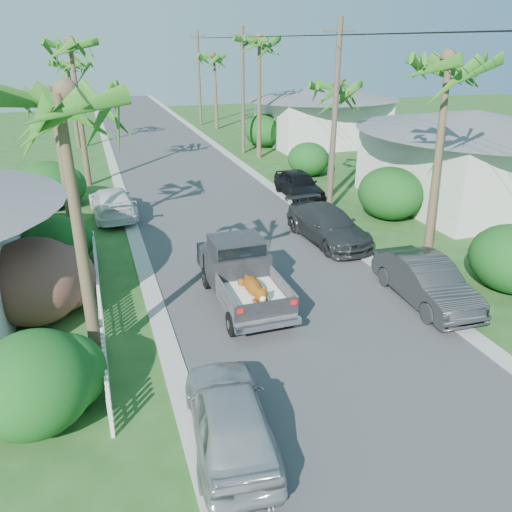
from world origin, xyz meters
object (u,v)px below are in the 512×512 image
object	(u,v)px
palm_l_a	(58,95)
palm_l_b	(52,95)
pickup_truck	(239,270)
parked_car_rf	(299,184)
utility_pole_b	(335,118)
utility_pole_c	(243,91)
parked_car_lf	(112,203)
palm_r_a	(453,60)
utility_pole_d	(199,78)
parked_car_rm	(328,225)
palm_r_d	(214,56)
palm_l_c	(70,43)
palm_r_c	(259,39)
house_right_far	(321,117)
house_right_near	(468,161)
parked_car_ln	(230,417)
palm_l_d	(67,63)
parked_car_rn	(426,281)
palm_r_b	(336,85)

from	to	relation	value
palm_l_a	palm_l_b	bearing A→B (deg)	93.81
pickup_truck	parked_car_rf	world-z (taller)	pickup_truck
utility_pole_b	utility_pole_c	size ratio (longest dim) A/B	1.00
parked_car_lf	palm_r_a	xyz separation A→B (m)	(11.28, -9.46, 6.72)
palm_l_a	utility_pole_d	xyz separation A→B (m)	(11.80, 40.00, -2.33)
parked_car_rf	utility_pole_c	world-z (taller)	utility_pole_c
parked_car_rm	palm_r_d	world-z (taller)	palm_r_d
utility_pole_d	utility_pole_b	bearing A→B (deg)	-90.00
palm_l_c	parked_car_rm	bearing A→B (deg)	-53.27
palm_r_c	house_right_far	size ratio (longest dim) A/B	1.04
pickup_truck	house_right_near	world-z (taller)	house_right_near
parked_car_rm	palm_r_a	xyz separation A→B (m)	(2.70, -3.14, 6.70)
house_right_far	parked_car_rm	bearing A→B (deg)	-114.25
palm_l_c	house_right_near	bearing A→B (deg)	-27.76
palm_r_a	utility_pole_d	size ratio (longest dim) A/B	0.97
palm_r_d	utility_pole_b	size ratio (longest dim) A/B	0.89
utility_pole_c	parked_car_ln	bearing A→B (deg)	-107.61
palm_l_d	house_right_far	world-z (taller)	palm_l_d
palm_r_a	house_right_far	world-z (taller)	palm_r_a
utility_pole_b	palm_r_c	bearing A→B (deg)	87.36
parked_car_rn	utility_pole_c	bearing A→B (deg)	89.72
parked_car_ln	palm_r_a	size ratio (longest dim) A/B	0.47
parked_car_ln	palm_l_a	world-z (taller)	palm_l_a
palm_r_d	parked_car_rf	bearing A→B (deg)	-93.52
palm_l_b	palm_r_c	world-z (taller)	palm_r_c
parked_car_rn	palm_r_c	world-z (taller)	palm_r_c
utility_pole_d	house_right_near	bearing A→B (deg)	-76.57
parked_car_rn	palm_l_d	size ratio (longest dim) A/B	0.59
parked_car_rn	palm_l_c	world-z (taller)	palm_l_c
pickup_truck	house_right_near	size ratio (longest dim) A/B	0.57
palm_l_d	utility_pole_d	bearing A→B (deg)	36.64
utility_pole_c	utility_pole_d	world-z (taller)	same
house_right_near	utility_pole_c	world-z (taller)	utility_pole_c
house_right_far	parked_car_rn	bearing A→B (deg)	-108.07
utility_pole_c	utility_pole_d	bearing A→B (deg)	90.00
house_right_near	house_right_far	distance (m)	18.00
parked_car_ln	utility_pole_d	size ratio (longest dim) A/B	0.46
palm_l_b	palm_r_a	size ratio (longest dim) A/B	0.85
pickup_truck	palm_r_b	size ratio (longest dim) A/B	0.71
parked_car_rm	parked_car_lf	bearing A→B (deg)	139.08
palm_r_a	palm_r_b	xyz separation A→B (m)	(0.30, 9.00, -1.47)
palm_l_b	house_right_far	world-z (taller)	palm_l_b
palm_l_b	utility_pole_c	world-z (taller)	utility_pole_c
palm_r_a	palm_r_b	world-z (taller)	palm_r_a
parked_car_rm	palm_l_c	xyz separation A→B (m)	(-9.60, 12.86, 7.19)
parked_car_rm	utility_pole_d	size ratio (longest dim) A/B	0.55
parked_car_rm	palm_r_a	size ratio (longest dim) A/B	0.57
parked_car_lf	palm_r_c	size ratio (longest dim) A/B	0.52
parked_car_rf	palm_r_a	world-z (taller)	palm_r_a
parked_car_rf	utility_pole_b	size ratio (longest dim) A/B	0.47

